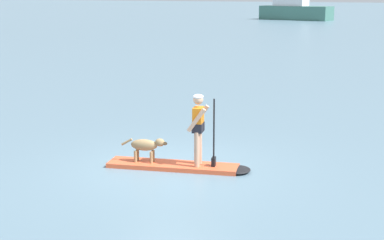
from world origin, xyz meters
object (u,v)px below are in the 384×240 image
(person_paddler, at_px, (199,125))
(dog, at_px, (146,146))
(paddleboard, at_px, (183,166))
(moored_boat_center, at_px, (294,8))

(person_paddler, relative_size, dog, 1.50)
(paddleboard, xyz_separation_m, dog, (-0.82, -0.19, 0.43))
(paddleboard, xyz_separation_m, moored_boat_center, (-16.99, 68.83, 1.61))
(paddleboard, height_order, moored_boat_center, moored_boat_center)
(paddleboard, relative_size, moored_boat_center, 0.29)
(person_paddler, xyz_separation_m, moored_boat_center, (-17.35, 68.75, 0.64))
(person_paddler, xyz_separation_m, dog, (-1.17, -0.27, -0.54))
(dog, height_order, moored_boat_center, moored_boat_center)
(person_paddler, distance_m, dog, 1.32)
(paddleboard, height_order, dog, dog)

